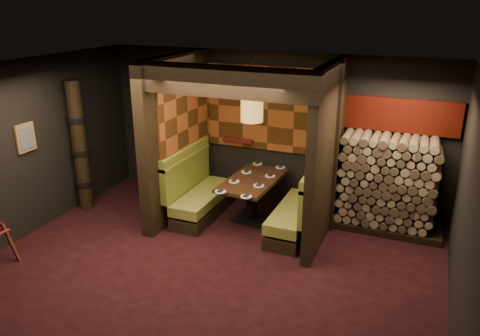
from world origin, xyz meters
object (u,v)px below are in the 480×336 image
at_px(booth_bench_left, 198,194).
at_px(dining_table, 252,191).
at_px(booth_bench_right, 300,211).
at_px(firewood_stack, 392,185).
at_px(totem_column, 80,147).
at_px(pendant_lamp, 252,108).

relative_size(booth_bench_left, dining_table, 1.06).
bearing_deg(dining_table, booth_bench_left, -169.74).
bearing_deg(dining_table, booth_bench_right, -10.87).
bearing_deg(dining_table, firewood_stack, 12.98).
distance_m(totem_column, firewood_stack, 5.49).
bearing_deg(booth_bench_right, pendant_lamp, 172.16).
distance_m(booth_bench_right, firewood_stack, 1.58).
bearing_deg(firewood_stack, booth_bench_left, -167.83).
distance_m(dining_table, pendant_lamp, 1.50).
height_order(booth_bench_left, booth_bench_right, same).
bearing_deg(totem_column, pendant_lamp, 12.45).
bearing_deg(booth_bench_left, totem_column, -165.25).
relative_size(dining_table, totem_column, 0.63).
bearing_deg(pendant_lamp, totem_column, -167.55).
xyz_separation_m(booth_bench_left, dining_table, (0.97, 0.18, 0.14)).
xyz_separation_m(booth_bench_left, firewood_stack, (3.25, 0.70, 0.42)).
bearing_deg(pendant_lamp, dining_table, 90.00).
relative_size(booth_bench_left, booth_bench_right, 1.00).
bearing_deg(dining_table, pendant_lamp, -90.00).
height_order(booth_bench_left, pendant_lamp, pendant_lamp).
distance_m(booth_bench_left, booth_bench_right, 1.89).
xyz_separation_m(booth_bench_left, booth_bench_right, (1.89, 0.00, 0.00)).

